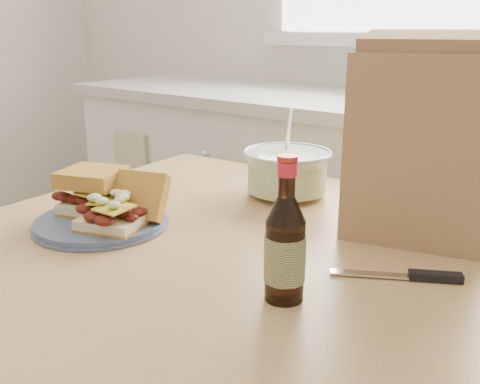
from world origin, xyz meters
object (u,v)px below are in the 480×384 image
Objects in this scene: paper_bag at (423,148)px; plate at (101,222)px; dining_table at (219,297)px; beer_bottle at (285,247)px; coleslaw_bowl at (287,174)px.

plate is at bearing -160.15° from paper_bag.
paper_bag is at bearing 37.25° from dining_table.
beer_bottle is at bearing -1.90° from plate.
paper_bag is at bearing 34.80° from plate.
coleslaw_bowl is at bearing 102.96° from beer_bottle.
paper_bag is at bearing 60.99° from beer_bottle.
plate is at bearing 157.16° from beer_bottle.
dining_table is 4.20× the size of plate.
plate is 0.42m from coleslaw_bowl.
coleslaw_bowl is 0.48m from beer_bottle.
paper_bag is at bearing -8.72° from coleslaw_bowl.
dining_table is 0.34m from coleslaw_bowl.
paper_bag is (0.32, -0.05, 0.11)m from coleslaw_bowl.
plate reaches higher than dining_table.
plate is (-0.21, -0.09, 0.13)m from dining_table.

